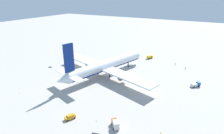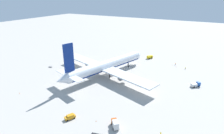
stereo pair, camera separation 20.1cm
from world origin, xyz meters
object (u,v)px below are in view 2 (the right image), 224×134
object	(u,v)px
service_van	(70,117)
traffic_cone_2	(172,65)
airliner	(106,66)
traffic_cone_1	(20,93)
traffic_cone_3	(96,121)
service_truck_1	(115,124)
traffic_cone_0	(176,67)
baggage_cart_0	(50,67)
ground_worker_0	(185,68)
ground_worker_1	(161,134)
ground_worker_2	(175,64)
service_truck_2	(196,85)
service_truck_3	(150,57)

from	to	relation	value
service_van	traffic_cone_2	world-z (taller)	service_van
airliner	traffic_cone_1	world-z (taller)	airliner
airliner	traffic_cone_2	distance (m)	52.26
service_van	traffic_cone_3	xyz separation A→B (m)	(3.97, -10.48, -0.76)
service_truck_1	traffic_cone_0	world-z (taller)	service_truck_1
baggage_cart_0	ground_worker_0	bearing A→B (deg)	-62.65
service_van	ground_worker_1	size ratio (longest dim) A/B	2.82
traffic_cone_2	traffic_cone_1	bearing A→B (deg)	143.90
ground_worker_2	traffic_cone_0	world-z (taller)	ground_worker_2
airliner	service_truck_1	distance (m)	51.96
traffic_cone_0	ground_worker_0	bearing A→B (deg)	-95.64
traffic_cone_1	service_truck_1	bearing A→B (deg)	-88.60
ground_worker_0	traffic_cone_1	size ratio (longest dim) A/B	2.92
service_truck_2	traffic_cone_2	xyz separation A→B (m)	(28.22, 19.38, -1.04)
service_truck_2	baggage_cart_0	bearing A→B (deg)	101.30
traffic_cone_3	service_truck_1	bearing A→B (deg)	-85.46
traffic_cone_0	service_truck_1	bearing A→B (deg)	175.12
service_truck_2	traffic_cone_2	bearing A→B (deg)	34.48
baggage_cart_0	ground_worker_1	size ratio (longest dim) A/B	1.88
service_truck_2	traffic_cone_1	world-z (taller)	service_truck_2
service_truck_3	traffic_cone_2	size ratio (longest dim) A/B	9.48
service_van	baggage_cart_0	xyz separation A→B (m)	(39.04, 52.97, -0.77)
service_truck_2	traffic_cone_2	size ratio (longest dim) A/B	9.44
ground_worker_0	traffic_cone_3	world-z (taller)	ground_worker_0
traffic_cone_0	baggage_cart_0	bearing A→B (deg)	119.56
service_truck_2	baggage_cart_0	size ratio (longest dim) A/B	1.60
baggage_cart_0	traffic_cone_3	bearing A→B (deg)	-118.93
traffic_cone_3	traffic_cone_2	bearing A→B (deg)	-8.45
airliner	baggage_cart_0	xyz separation A→B (m)	(-7.72, 42.05, -6.35)
ground_worker_1	traffic_cone_2	distance (m)	78.54
service_truck_3	traffic_cone_1	distance (m)	98.63
traffic_cone_1	traffic_cone_3	world-z (taller)	same
service_van	traffic_cone_2	bearing A→B (deg)	-14.74
service_truck_3	airliner	bearing A→B (deg)	163.53
service_truck_3	baggage_cart_0	world-z (taller)	service_truck_3
service_van	traffic_cone_0	xyz separation A→B (m)	(83.77, -25.89, -0.76)
ground_worker_2	traffic_cone_3	size ratio (longest dim) A/B	3.19
traffic_cone_2	ground_worker_2	bearing A→B (deg)	-46.64
airliner	traffic_cone_1	distance (m)	51.52
airliner	traffic_cone_0	distance (m)	52.59
traffic_cone_2	traffic_cone_3	world-z (taller)	same
traffic_cone_3	traffic_cone_0	bearing A→B (deg)	-10.93
service_van	traffic_cone_3	bearing A→B (deg)	-69.23
ground_worker_2	service_truck_3	bearing A→B (deg)	76.29
service_truck_3	traffic_cone_1	world-z (taller)	service_truck_3
airliner	service_van	size ratio (longest dim) A/B	15.54
service_truck_2	traffic_cone_1	distance (m)	96.87
baggage_cart_0	ground_worker_2	distance (m)	91.50
service_van	traffic_cone_0	distance (m)	87.68
service_truck_2	ground_worker_1	xyz separation A→B (m)	(-49.17, 6.00, -0.43)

